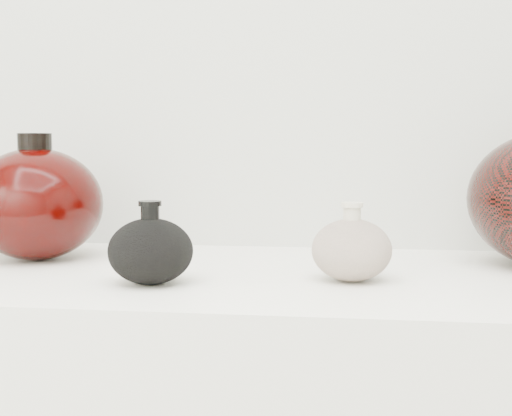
# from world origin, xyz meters

# --- Properties ---
(black_gourd_vase) EXTENTS (0.14, 0.14, 0.11)m
(black_gourd_vase) POSITION_xyz_m (-0.15, 0.85, 0.94)
(black_gourd_vase) COLOR black
(black_gourd_vase) RESTS_ON display_counter
(cream_gourd_vase) EXTENTS (0.12, 0.12, 0.10)m
(cream_gourd_vase) POSITION_xyz_m (0.11, 0.90, 0.94)
(cream_gourd_vase) COLOR beige
(cream_gourd_vase) RESTS_ON display_counter
(left_round_pot) EXTENTS (0.22, 0.22, 0.20)m
(left_round_pot) POSITION_xyz_m (-0.38, 1.01, 0.99)
(left_round_pot) COLOR black
(left_round_pot) RESTS_ON display_counter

